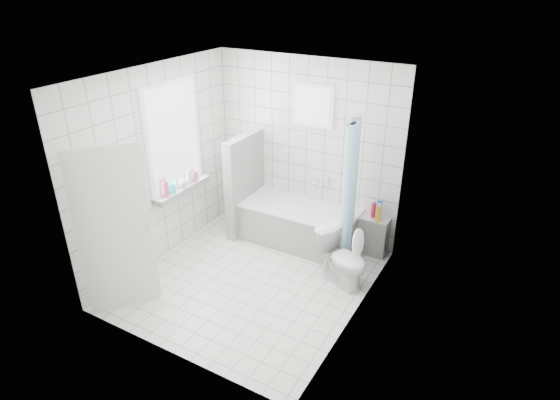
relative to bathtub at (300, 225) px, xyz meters
The scene contains 19 objects.
ground 1.17m from the bathtub, 95.64° to the right, with size 3.00×3.00×0.00m, color white.
ceiling 2.57m from the bathtub, 95.64° to the right, with size 3.00×3.00×0.00m, color white.
wall_back 1.08m from the bathtub, 106.50° to the left, with size 2.80×0.02×2.60m, color white.
wall_front 2.81m from the bathtub, 92.42° to the right, with size 2.80×0.02×2.60m, color white.
wall_left 2.14m from the bathtub, 143.33° to the right, with size 0.02×3.00×2.60m, color white.
wall_right 1.99m from the bathtub, 41.12° to the right, with size 0.02×3.00×2.60m, color white.
window_left 2.13m from the bathtub, 150.63° to the right, with size 0.01×0.90×1.40m, color white.
window_back 1.69m from the bathtub, 91.93° to the left, with size 0.50×0.01×0.50m, color white.
window_sill 1.74m from the bathtub, 149.86° to the right, with size 0.18×1.02×0.08m, color white.
door 2.64m from the bathtub, 116.23° to the right, with size 0.04×0.80×2.00m, color silver.
bathtub is the anchor object (origin of this frame).
partition_wall 1.01m from the bathtub, behind, with size 0.15×0.85×1.50m, color white.
tiled_ledge 1.05m from the bathtub, 13.99° to the left, with size 0.40×0.24×0.55m, color white.
toilet 1.10m from the bathtub, 33.02° to the right, with size 0.40×0.69×0.71m, color white.
curtain_rod 1.88m from the bathtub, ahead, with size 0.02×0.02×0.80m, color silver.
shower_curtain 1.13m from the bathtub, 11.38° to the right, with size 0.14×0.48×1.78m, color #4EBEE7, non-canonical shape.
tub_faucet 0.66m from the bathtub, 73.38° to the left, with size 0.18×0.06×0.06m, color silver.
sill_bottles 1.83m from the bathtub, 147.42° to the right, with size 0.18×0.73×0.31m.
ledge_bottles 1.14m from the bathtub, 13.17° to the left, with size 0.17×0.14×0.28m.
Camera 1 is at (2.77, -4.13, 3.61)m, focal length 30.00 mm.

